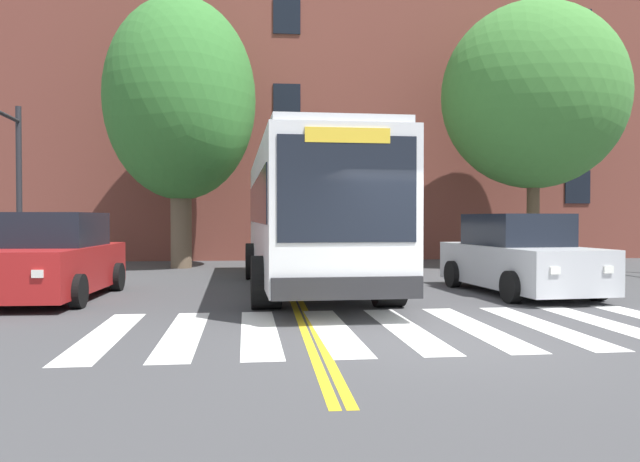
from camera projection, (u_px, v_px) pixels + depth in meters
ground_plane at (448, 341)px, 8.69m from camera, size 120.00×120.00×0.00m
crosswalk at (405, 328)px, 9.68m from camera, size 9.64×4.21×0.01m
lane_line_yellow_inner at (278, 264)px, 23.46m from camera, size 0.12×36.00×0.01m
lane_line_yellow_outer at (282, 264)px, 23.48m from camera, size 0.12×36.00×0.01m
city_bus at (308, 212)px, 15.25m from camera, size 3.22×11.10×3.42m
car_red_near_lane at (53, 259)px, 13.24m from camera, size 2.27×4.77×1.84m
car_silver_far_lane at (518, 257)px, 14.22m from camera, size 2.49×4.92×1.82m
car_white_behind_bus at (295, 240)px, 25.73m from camera, size 1.98×4.08×1.80m
street_tree_curbside_large at (534, 96)px, 21.98m from camera, size 6.61×6.08×9.32m
street_tree_curbside_small at (181, 100)px, 21.37m from camera, size 5.60×5.98×9.26m
building_facade at (283, 125)px, 29.25m from camera, size 30.81×8.33×12.16m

